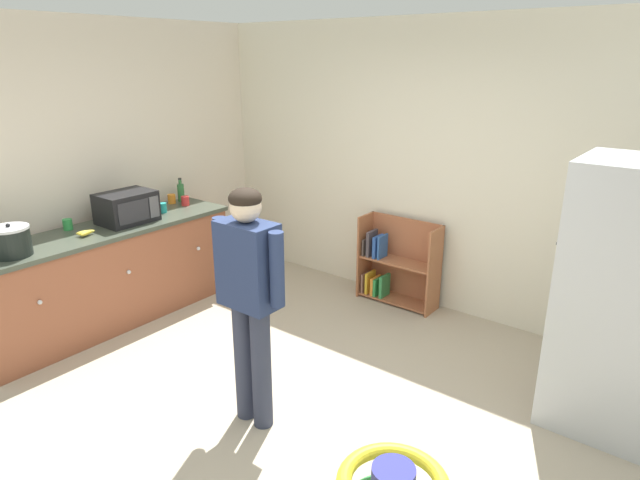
{
  "coord_description": "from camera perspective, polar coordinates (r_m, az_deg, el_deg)",
  "views": [
    {
      "loc": [
        2.14,
        -2.3,
        2.35
      ],
      "look_at": [
        -0.07,
        0.54,
        1.13
      ],
      "focal_mm": 30.52,
      "sensor_mm": 36.0,
      "label": 1
    }
  ],
  "objects": [
    {
      "name": "red_cup",
      "position": [
        5.74,
        -13.94,
        4.01
      ],
      "size": [
        0.08,
        0.08,
        0.09
      ],
      "primitive_type": "cylinder",
      "color": "red",
      "rests_on": "kitchen_counter"
    },
    {
      "name": "banana_bunch",
      "position": [
        5.03,
        -23.31,
        0.71
      ],
      "size": [
        0.12,
        0.16,
        0.04
      ],
      "color": "gold",
      "rests_on": "kitchen_counter"
    },
    {
      "name": "left_side_wall",
      "position": [
        5.78,
        -18.99,
        7.75
      ],
      "size": [
        0.06,
        2.99,
        2.7
      ],
      "primitive_type": "cube",
      "color": "beige",
      "rests_on": "ground"
    },
    {
      "name": "bookshelf",
      "position": [
        5.48,
        7.9,
        -2.68
      ],
      "size": [
        0.8,
        0.28,
        0.85
      ],
      "color": "#A4613E",
      "rests_on": "ground"
    },
    {
      "name": "microwave",
      "position": [
        5.28,
        -19.61,
        3.24
      ],
      "size": [
        0.37,
        0.48,
        0.28
      ],
      "color": "black",
      "rests_on": "kitchen_counter"
    },
    {
      "name": "ground_plane",
      "position": [
        3.92,
        -4.34,
        -18.13
      ],
      "size": [
        12.0,
        12.0,
        0.0
      ],
      "primitive_type": "plane",
      "color": "tan",
      "rests_on": "ground"
    },
    {
      "name": "orange_cup",
      "position": [
        5.85,
        -15.29,
        4.18
      ],
      "size": [
        0.08,
        0.08,
        0.09
      ],
      "primitive_type": "cylinder",
      "color": "orange",
      "rests_on": "kitchen_counter"
    },
    {
      "name": "standing_person",
      "position": [
        3.44,
        -7.43,
        -5.11
      ],
      "size": [
        0.57,
        0.22,
        1.62
      ],
      "color": "#30354A",
      "rests_on": "ground"
    },
    {
      "name": "teal_cup",
      "position": [
        5.52,
        -16.18,
        3.26
      ],
      "size": [
        0.08,
        0.08,
        0.09
      ],
      "primitive_type": "cylinder",
      "color": "teal",
      "rests_on": "kitchen_counter"
    },
    {
      "name": "back_wall",
      "position": [
        5.2,
        12.86,
        7.16
      ],
      "size": [
        5.2,
        0.06,
        2.7
      ],
      "primitive_type": "cube",
      "color": "silver",
      "rests_on": "ground"
    },
    {
      "name": "green_glass_bottle",
      "position": [
        5.91,
        -14.39,
        4.92
      ],
      "size": [
        0.07,
        0.07,
        0.25
      ],
      "color": "#33753D",
      "rests_on": "kitchen_counter"
    },
    {
      "name": "refrigerator",
      "position": [
        3.94,
        29.03,
        -5.51
      ],
      "size": [
        0.73,
        0.68,
        1.78
      ],
      "color": "#B7BABF",
      "rests_on": "ground"
    },
    {
      "name": "green_cup",
      "position": [
        5.27,
        -24.94,
        1.49
      ],
      "size": [
        0.08,
        0.08,
        0.09
      ],
      "primitive_type": "cylinder",
      "color": "green",
      "rests_on": "kitchen_counter"
    },
    {
      "name": "crock_pot",
      "position": [
        4.75,
        -29.67,
        -0.12
      ],
      "size": [
        0.29,
        0.29,
        0.26
      ],
      "color": "black",
      "rests_on": "kitchen_counter"
    },
    {
      "name": "kitchen_counter",
      "position": [
        5.34,
        -21.15,
        -3.44
      ],
      "size": [
        0.65,
        2.38,
        0.9
      ],
      "color": "brown",
      "rests_on": "ground"
    }
  ]
}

